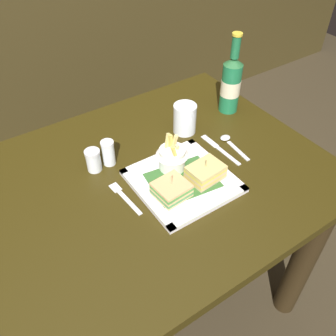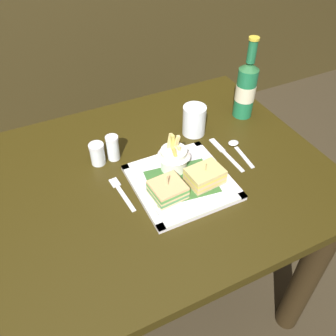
% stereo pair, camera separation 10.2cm
% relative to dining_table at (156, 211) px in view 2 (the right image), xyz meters
% --- Properties ---
extents(ground_plane, '(6.00, 6.00, 0.00)m').
position_rel_dining_table_xyz_m(ground_plane, '(0.00, 0.00, -0.57)').
color(ground_plane, '#352C1C').
extents(dining_table, '(1.02, 0.82, 0.74)m').
position_rel_dining_table_xyz_m(dining_table, '(0.00, 0.00, 0.00)').
color(dining_table, '#2F250A').
rests_on(dining_table, ground_plane).
extents(square_plate, '(0.27, 0.27, 0.02)m').
position_rel_dining_table_xyz_m(square_plate, '(0.05, -0.08, 0.18)').
color(square_plate, white).
rests_on(square_plate, dining_table).
extents(sandwich_half_left, '(0.09, 0.09, 0.07)m').
position_rel_dining_table_xyz_m(sandwich_half_left, '(-0.01, -0.11, 0.20)').
color(sandwich_half_left, '#DBB27B').
rests_on(sandwich_half_left, square_plate).
extents(sandwich_half_right, '(0.11, 0.08, 0.07)m').
position_rel_dining_table_xyz_m(sandwich_half_right, '(0.11, -0.11, 0.21)').
color(sandwich_half_right, tan).
rests_on(sandwich_half_right, square_plate).
extents(fries_cup, '(0.10, 0.10, 0.12)m').
position_rel_dining_table_xyz_m(fries_cup, '(0.05, -0.02, 0.23)').
color(fries_cup, white).
rests_on(fries_cup, square_plate).
extents(beer_bottle, '(0.07, 0.07, 0.28)m').
position_rel_dining_table_xyz_m(beer_bottle, '(0.41, 0.14, 0.28)').
color(beer_bottle, '#1C6D41').
rests_on(beer_bottle, dining_table).
extents(water_glass, '(0.08, 0.08, 0.10)m').
position_rel_dining_table_xyz_m(water_glass, '(0.20, 0.12, 0.22)').
color(water_glass, silver).
rests_on(water_glass, dining_table).
extents(fork, '(0.03, 0.14, 0.00)m').
position_rel_dining_table_xyz_m(fork, '(-0.12, -0.03, 0.18)').
color(fork, silver).
rests_on(fork, dining_table).
extents(knife, '(0.02, 0.18, 0.00)m').
position_rel_dining_table_xyz_m(knife, '(0.23, -0.02, 0.18)').
color(knife, silver).
rests_on(knife, dining_table).
extents(spoon, '(0.04, 0.14, 0.01)m').
position_rel_dining_table_xyz_m(spoon, '(0.28, -0.01, 0.18)').
color(spoon, silver).
rests_on(spoon, dining_table).
extents(salt_shaker, '(0.05, 0.05, 0.07)m').
position_rel_dining_table_xyz_m(salt_shaker, '(-0.14, 0.11, 0.20)').
color(salt_shaker, silver).
rests_on(salt_shaker, dining_table).
extents(pepper_shaker, '(0.04, 0.04, 0.08)m').
position_rel_dining_table_xyz_m(pepper_shaker, '(-0.09, 0.11, 0.21)').
color(pepper_shaker, silver).
rests_on(pepper_shaker, dining_table).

